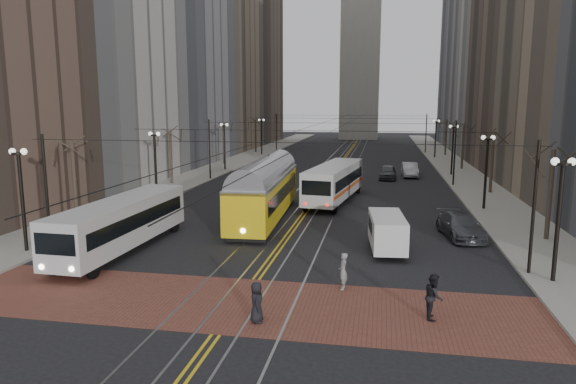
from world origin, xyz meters
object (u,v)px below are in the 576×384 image
at_px(streetcar, 265,196).
at_px(sedan_silver, 410,170).
at_px(rear_bus, 334,183).
at_px(pedestrian_a, 257,302).
at_px(sedan_grey, 388,172).
at_px(transit_bus, 122,226).
at_px(sedan_parked, 460,226).
at_px(pedestrian_b, 343,271).
at_px(cargo_van, 387,234).
at_px(pedestrian_c, 434,296).

xyz_separation_m(streetcar, sedan_silver, (11.40, 24.37, -0.91)).
xyz_separation_m(rear_bus, pedestrian_a, (-0.60, -25.19, -0.77)).
bearing_deg(sedan_grey, transit_bus, -113.13).
distance_m(streetcar, pedestrian_a, 17.97).
bearing_deg(sedan_parked, pedestrian_b, -131.27).
bearing_deg(transit_bus, pedestrian_a, -37.92).
bearing_deg(cargo_van, pedestrian_c, -84.73).
height_order(sedan_grey, sedan_parked, sedan_grey).
bearing_deg(cargo_van, pedestrian_a, -120.34).
height_order(streetcar, sedan_parked, streetcar).
bearing_deg(cargo_van, sedan_silver, 79.44).
bearing_deg(pedestrian_c, sedan_silver, -0.97).
distance_m(sedan_silver, sedan_parked, 27.32).
distance_m(streetcar, rear_bus, 8.75).
distance_m(streetcar, pedestrian_c, 19.07).
xyz_separation_m(sedan_grey, pedestrian_b, (-2.24, -35.53, 0.07)).
distance_m(streetcar, sedan_grey, 23.84).
distance_m(cargo_van, sedan_parked, 6.08).
height_order(streetcar, sedan_grey, streetcar).
xyz_separation_m(cargo_van, sedan_grey, (0.27, 29.03, -0.26)).
xyz_separation_m(transit_bus, pedestrian_b, (12.80, -3.95, -0.61)).
relative_size(cargo_van, pedestrian_b, 2.81).
height_order(streetcar, rear_bus, streetcar).
bearing_deg(pedestrian_c, rear_bus, 14.87).
xyz_separation_m(cargo_van, pedestrian_b, (-1.97, -6.50, -0.19)).
relative_size(rear_bus, pedestrian_b, 7.20).
distance_m(transit_bus, rear_bus, 20.03).
bearing_deg(pedestrian_a, pedestrian_c, -92.00).
bearing_deg(cargo_van, sedan_grey, 83.98).
height_order(sedan_grey, sedan_silver, sedan_silver).
distance_m(sedan_silver, pedestrian_a, 42.64).
height_order(transit_bus, sedan_silver, transit_bus).
height_order(cargo_van, sedan_silver, cargo_van).
distance_m(sedan_grey, pedestrian_a, 40.01).
bearing_deg(streetcar, pedestrian_a, -80.60).
relative_size(sedan_silver, sedan_parked, 0.95).
bearing_deg(transit_bus, cargo_van, 11.32).
distance_m(cargo_van, pedestrian_b, 6.79).
relative_size(rear_bus, pedestrian_c, 6.75).
relative_size(transit_bus, pedestrian_c, 6.54).
xyz_separation_m(sedan_parked, pedestrian_a, (-9.47, -14.68, 0.07)).
bearing_deg(streetcar, pedestrian_c, -59.59).
bearing_deg(cargo_van, streetcar, 135.73).
xyz_separation_m(sedan_grey, pedestrian_a, (-5.20, -39.67, 0.03)).
bearing_deg(transit_bus, sedan_parked, 20.36).
bearing_deg(pedestrian_b, cargo_van, 162.51).
distance_m(sedan_silver, pedestrian_c, 40.39).
distance_m(transit_bus, streetcar, 11.29).
bearing_deg(pedestrian_b, sedan_parked, 147.65).
distance_m(rear_bus, sedan_grey, 15.21).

